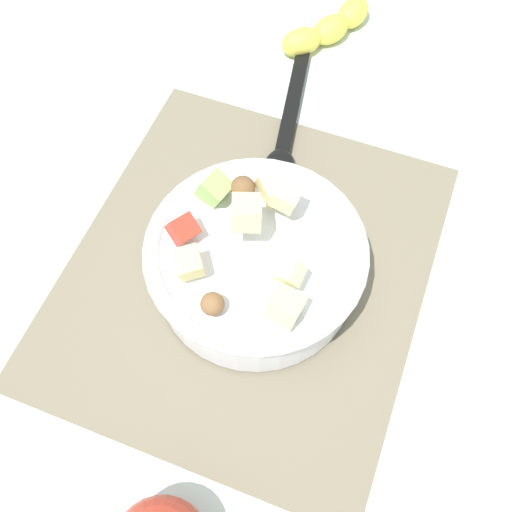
{
  "coord_description": "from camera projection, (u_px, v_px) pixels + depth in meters",
  "views": [
    {
      "loc": [
        -0.29,
        -0.12,
        0.59
      ],
      "look_at": [
        -0.01,
        -0.01,
        0.06
      ],
      "focal_mm": 43.63,
      "sensor_mm": 36.0,
      "label": 1
    }
  ],
  "objects": [
    {
      "name": "serving_spoon",
      "position": [
        286.0,
        133.0,
        0.75
      ],
      "size": [
        0.25,
        0.07,
        0.01
      ],
      "color": "black",
      "rests_on": "placemat"
    },
    {
      "name": "banana_whole",
      "position": [
        329.0,
        28.0,
        0.83
      ],
      "size": [
        0.14,
        0.1,
        0.04
      ],
      "color": "yellow",
      "rests_on": "ground_plane"
    },
    {
      "name": "placemat",
      "position": [
        248.0,
        269.0,
        0.66
      ],
      "size": [
        0.42,
        0.37,
        0.01
      ],
      "primitive_type": "cube",
      "color": "#756B56",
      "rests_on": "ground_plane"
    },
    {
      "name": "salad_bowl",
      "position": [
        256.0,
        260.0,
        0.62
      ],
      "size": [
        0.22,
        0.22,
        0.12
      ],
      "color": "white",
      "rests_on": "placemat"
    },
    {
      "name": "ground_plane",
      "position": [
        248.0,
        270.0,
        0.67
      ],
      "size": [
        2.4,
        2.4,
        0.0
      ],
      "primitive_type": "plane",
      "color": "silver"
    }
  ]
}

